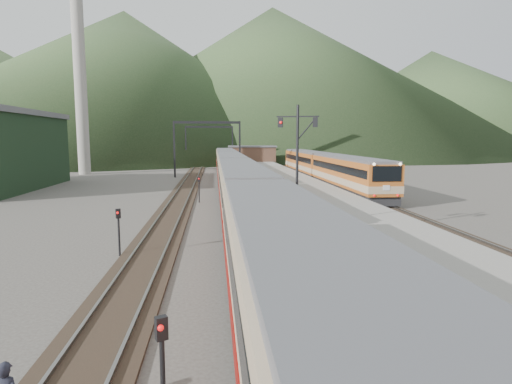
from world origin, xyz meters
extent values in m
cube|color=black|center=(0.00, 40.00, 0.06)|extent=(2.60, 200.00, 0.12)
cube|color=slate|center=(-0.72, 40.00, 0.16)|extent=(0.10, 200.00, 0.14)
cube|color=slate|center=(0.72, 40.00, 0.16)|extent=(0.10, 200.00, 0.14)
cube|color=black|center=(-5.00, 40.00, 0.06)|extent=(2.60, 200.00, 0.12)
cube|color=slate|center=(-5.72, 40.00, 0.16)|extent=(0.10, 200.00, 0.14)
cube|color=slate|center=(-4.28, 40.00, 0.16)|extent=(0.10, 200.00, 0.14)
cube|color=black|center=(11.50, 40.00, 0.06)|extent=(2.60, 200.00, 0.12)
cube|color=slate|center=(10.78, 40.00, 0.16)|extent=(0.10, 200.00, 0.14)
cube|color=slate|center=(12.22, 40.00, 0.16)|extent=(0.10, 200.00, 0.14)
cube|color=gray|center=(5.60, 38.00, 0.50)|extent=(8.00, 100.00, 1.00)
cube|color=black|center=(-7.50, 55.00, 4.00)|extent=(0.25, 0.25, 8.00)
cube|color=black|center=(1.80, 55.00, 4.00)|extent=(0.25, 0.25, 8.00)
cube|color=black|center=(-2.85, 55.00, 7.80)|extent=(9.30, 0.22, 0.35)
cube|color=black|center=(-7.50, 80.00, 4.00)|extent=(0.25, 0.25, 8.00)
cube|color=black|center=(1.80, 80.00, 4.00)|extent=(0.25, 0.25, 8.00)
cube|color=black|center=(-2.85, 80.00, 7.80)|extent=(9.30, 0.22, 0.35)
cylinder|color=#9E998E|center=(-22.00, 62.00, 15.00)|extent=(1.80, 1.80, 30.00)
cube|color=brown|center=(5.60, 78.00, 2.40)|extent=(9.00, 4.00, 2.80)
cube|color=slate|center=(5.60, 78.00, 3.95)|extent=(9.40, 4.40, 0.30)
cone|color=#2B4522|center=(-40.00, 190.00, 30.00)|extent=(180.00, 180.00, 60.00)
cone|color=#2B4522|center=(30.00, 230.00, 37.50)|extent=(220.00, 220.00, 75.00)
cone|color=#2B4522|center=(110.00, 210.00, 25.00)|extent=(160.00, 160.00, 50.00)
cube|color=tan|center=(0.00, 2.07, 2.06)|extent=(3.00, 20.14, 3.66)
cube|color=tan|center=(0.00, 22.71, 2.06)|extent=(3.00, 20.14, 3.66)
cube|color=tan|center=(0.00, 43.36, 2.06)|extent=(3.00, 20.14, 3.66)
cube|color=tan|center=(0.00, 64.00, 2.06)|extent=(3.00, 20.14, 3.66)
cube|color=#AF5920|center=(11.50, 34.90, 1.97)|extent=(2.86, 19.22, 3.49)
cube|color=#AF5920|center=(11.50, 54.62, 1.97)|extent=(2.86, 19.22, 3.49)
cylinder|color=black|center=(2.45, 15.28, 4.14)|extent=(0.14, 0.14, 6.29)
cube|color=black|center=(2.45, 15.28, 6.69)|extent=(2.13, 0.70, 0.07)
cube|color=black|center=(1.59, 15.54, 6.39)|extent=(0.29, 0.24, 0.50)
cube|color=black|center=(3.31, 15.02, 6.39)|extent=(0.29, 0.24, 0.50)
cylinder|color=black|center=(-2.88, 1.05, 1.00)|extent=(0.10, 0.10, 2.00)
cube|color=black|center=(-2.88, 1.05, 2.05)|extent=(0.27, 0.24, 0.45)
cylinder|color=black|center=(-3.21, 30.47, 1.00)|extent=(0.10, 0.10, 2.00)
cube|color=black|center=(-3.21, 30.47, 2.05)|extent=(0.23, 0.17, 0.45)
cylinder|color=black|center=(-6.41, 13.70, 1.00)|extent=(0.10, 0.10, 2.00)
cube|color=black|center=(-6.41, 13.70, 2.05)|extent=(0.27, 0.23, 0.45)
camera|label=1|loc=(-1.85, -6.71, 5.59)|focal=30.00mm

